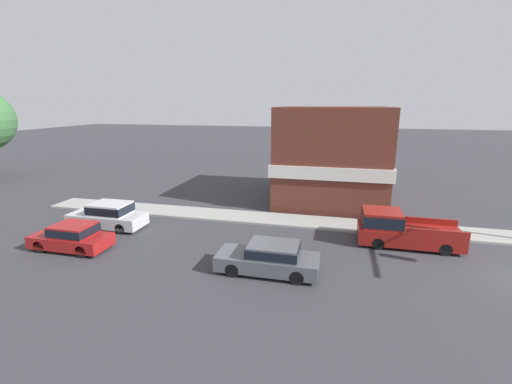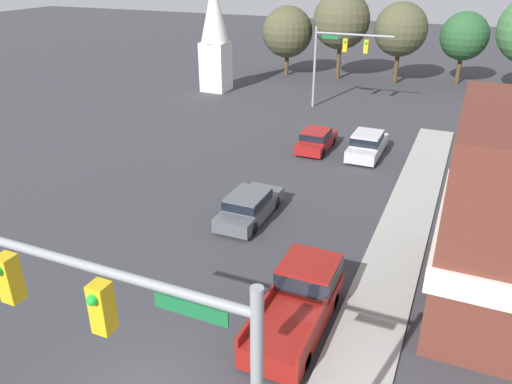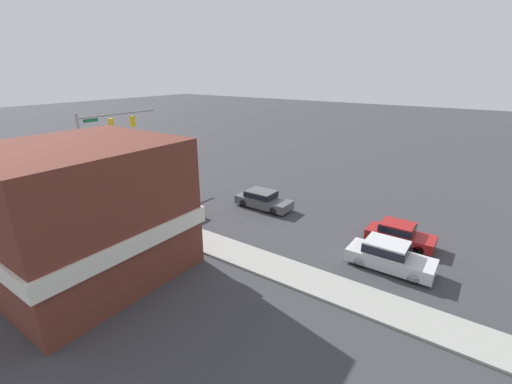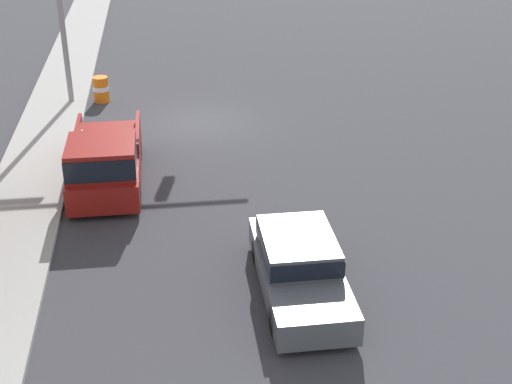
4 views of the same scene
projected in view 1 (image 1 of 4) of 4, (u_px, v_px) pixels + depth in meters
name	position (u px, v px, depth m)	size (l,w,h in m)	color
sidewalk_curb	(486.00, 236.00, 20.41)	(2.40, 60.00, 0.14)	#9E9E99
car_lead	(270.00, 257.00, 15.97)	(1.85, 4.78, 1.46)	black
car_oncoming	(109.00, 215.00, 21.78)	(1.90, 4.80, 1.64)	black
car_second_ahead	(72.00, 236.00, 18.53)	(1.81, 4.22, 1.45)	black
pickup_truck_parked	(398.00, 229.00, 19.09)	(2.10, 5.41, 1.95)	black
corner_brick_building	(332.00, 155.00, 27.53)	(9.47, 8.54, 7.48)	brown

